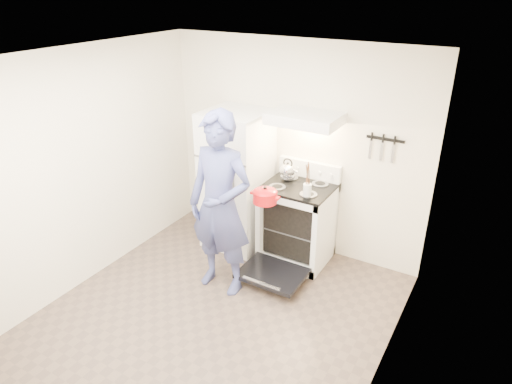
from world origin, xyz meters
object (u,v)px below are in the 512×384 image
stove_body (297,224)px  refrigerator (237,180)px  tea_kettle (288,169)px  dutch_oven (265,197)px  person (220,205)px

stove_body → refrigerator: bearing=-178.2°
tea_kettle → dutch_oven: 0.74m
person → dutch_oven: 0.46m
stove_body → person: size_ratio=0.47×
refrigerator → stove_body: refrigerator is taller
stove_body → dutch_oven: (-0.08, -0.65, 0.60)m
stove_body → tea_kettle: tea_kettle is taller
stove_body → person: (-0.45, -0.90, 0.52)m
dutch_oven → tea_kettle: bearing=98.6°
tea_kettle → person: (-0.27, -0.98, -0.10)m
refrigerator → person: size_ratio=0.87×
refrigerator → dutch_oven: 0.99m
refrigerator → tea_kettle: (0.63, 0.11, 0.23)m
refrigerator → dutch_oven: (0.73, -0.62, 0.21)m
dutch_oven → refrigerator: bearing=139.8°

